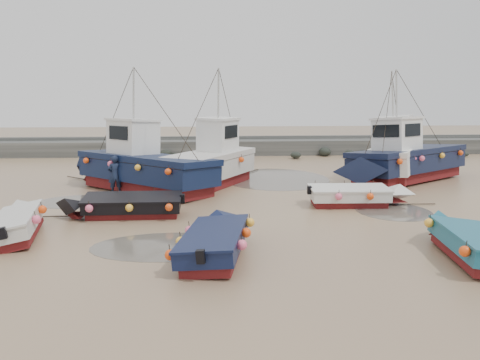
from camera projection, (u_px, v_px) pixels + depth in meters
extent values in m
plane|color=#9B7F5A|center=(257.00, 227.00, 17.33)|extent=(120.00, 120.00, 0.00)
cube|color=#60605C|center=(228.00, 148.00, 38.83)|extent=(60.00, 2.20, 1.20)
cube|color=#60605C|center=(228.00, 138.00, 39.89)|extent=(60.00, 0.60, 0.25)
ellipsoid|color=black|center=(296.00, 155.00, 36.33)|extent=(0.84, 0.86, 0.51)
ellipsoid|color=black|center=(325.00, 152.00, 38.02)|extent=(0.98, 1.07, 0.72)
ellipsoid|color=black|center=(406.00, 154.00, 37.49)|extent=(0.78, 0.90, 0.59)
ellipsoid|color=black|center=(465.00, 154.00, 37.58)|extent=(0.60, 0.70, 0.31)
ellipsoid|color=black|center=(165.00, 153.00, 37.00)|extent=(0.99, 0.80, 0.58)
ellipsoid|color=black|center=(381.00, 154.00, 37.59)|extent=(0.54, 0.46, 0.30)
ellipsoid|color=black|center=(350.00, 154.00, 37.61)|extent=(0.61, 0.47, 0.46)
ellipsoid|color=black|center=(175.00, 155.00, 36.88)|extent=(0.61, 0.53, 0.32)
ellipsoid|color=black|center=(363.00, 153.00, 38.31)|extent=(0.67, 0.55, 0.43)
ellipsoid|color=black|center=(110.00, 155.00, 35.59)|extent=(1.09, 0.88, 0.72)
ellipsoid|color=black|center=(136.00, 156.00, 36.06)|extent=(0.65, 0.60, 0.37)
ellipsoid|color=black|center=(349.00, 154.00, 37.00)|extent=(0.88, 0.64, 0.62)
ellipsoid|color=black|center=(218.00, 156.00, 36.47)|extent=(0.64, 0.62, 0.48)
ellipsoid|color=black|center=(326.00, 154.00, 37.92)|extent=(0.55, 0.45, 0.29)
cylinder|color=#595248|center=(168.00, 246.00, 15.07)|extent=(4.96, 4.96, 0.01)
cylinder|color=#595248|center=(393.00, 211.00, 19.71)|extent=(3.14, 3.14, 0.01)
cylinder|color=#595248|center=(83.00, 201.00, 21.50)|extent=(4.20, 4.20, 0.01)
cylinder|color=#595248|center=(275.00, 178.00, 27.58)|extent=(6.31, 6.31, 0.01)
cube|color=maroon|center=(20.00, 233.00, 15.96)|extent=(1.77, 3.54, 0.30)
cube|color=beige|center=(19.00, 223.00, 15.89)|extent=(2.02, 3.82, 0.45)
pyramid|color=beige|center=(28.00, 197.00, 17.87)|extent=(1.45, 0.96, 0.90)
cube|color=brown|center=(18.00, 218.00, 15.87)|extent=(1.64, 3.21, 0.10)
cube|color=beige|center=(18.00, 216.00, 15.85)|extent=(2.09, 3.92, 0.07)
cube|color=black|center=(7.00, 233.00, 14.06)|extent=(0.25, 0.22, 0.35)
cylinder|color=black|center=(34.00, 215.00, 18.90)|extent=(0.43, 1.97, 0.04)
sphere|color=#FF4D13|center=(41.00, 224.00, 15.40)|extent=(0.30, 0.30, 0.30)
sphere|color=#FF4D13|center=(46.00, 213.00, 16.77)|extent=(0.30, 0.30, 0.30)
sphere|color=#FF4D13|center=(2.00, 211.00, 17.04)|extent=(0.30, 0.30, 0.30)
cube|color=maroon|center=(216.00, 253.00, 13.94)|extent=(2.02, 3.65, 0.30)
cube|color=#0F1736|center=(216.00, 241.00, 13.87)|extent=(2.31, 3.95, 0.45)
pyramid|color=#0F1736|center=(226.00, 209.00, 15.95)|extent=(1.74, 1.01, 0.90)
cube|color=brown|center=(216.00, 236.00, 13.84)|extent=(1.87, 3.31, 0.10)
cube|color=#0F1736|center=(216.00, 233.00, 13.83)|extent=(2.39, 4.04, 0.07)
cube|color=black|center=(203.00, 257.00, 11.95)|extent=(0.25, 0.22, 0.35)
cylinder|color=black|center=(230.00, 228.00, 17.00)|extent=(0.42, 1.97, 0.04)
sphere|color=#FF4D13|center=(172.00, 253.00, 12.52)|extent=(0.30, 0.30, 0.30)
sphere|color=#FF4D13|center=(244.00, 248.00, 12.88)|extent=(0.30, 0.30, 0.30)
sphere|color=#FF4D13|center=(182.00, 240.00, 13.67)|extent=(0.30, 0.30, 0.30)
sphere|color=#FF4D13|center=(248.00, 236.00, 14.03)|extent=(0.30, 0.30, 0.30)
sphere|color=#FF4D13|center=(191.00, 228.00, 14.83)|extent=(0.30, 0.30, 0.30)
sphere|color=#FF4D13|center=(252.00, 225.00, 15.19)|extent=(0.30, 0.30, 0.30)
cube|color=maroon|center=(474.00, 256.00, 13.71)|extent=(1.82, 3.46, 0.30)
cube|color=#185A70|center=(475.00, 243.00, 13.65)|extent=(2.09, 3.74, 0.45)
pyramid|color=#185A70|center=(449.00, 211.00, 15.66)|extent=(1.71, 0.93, 0.90)
cube|color=brown|center=(475.00, 238.00, 13.62)|extent=(1.69, 3.13, 0.10)
cube|color=#185A70|center=(475.00, 235.00, 13.60)|extent=(2.17, 3.82, 0.07)
cylinder|color=black|center=(437.00, 231.00, 16.70)|extent=(0.31, 1.99, 0.04)
sphere|color=#FF4D13|center=(462.00, 255.00, 12.30)|extent=(0.30, 0.30, 0.30)
sphere|color=#FF4D13|center=(426.00, 226.00, 15.07)|extent=(0.30, 0.30, 0.30)
cube|color=maroon|center=(133.00, 213.00, 18.83)|extent=(3.53, 1.28, 0.30)
cube|color=black|center=(133.00, 204.00, 18.77)|extent=(3.79, 1.51, 0.45)
pyramid|color=black|center=(75.00, 193.00, 18.54)|extent=(0.72, 1.50, 0.90)
cube|color=brown|center=(133.00, 200.00, 18.74)|extent=(3.19, 1.21, 0.10)
cube|color=black|center=(133.00, 197.00, 18.72)|extent=(3.88, 1.57, 0.07)
cube|color=black|center=(182.00, 199.00, 18.87)|extent=(0.18, 0.22, 0.35)
cylinder|color=black|center=(53.00, 217.00, 18.64)|extent=(2.00, 0.05, 0.04)
sphere|color=#FF4D13|center=(169.00, 205.00, 18.00)|extent=(0.30, 0.30, 0.30)
sphere|color=#FF4D13|center=(154.00, 196.00, 19.65)|extent=(0.30, 0.30, 0.30)
sphere|color=#FF4D13|center=(129.00, 206.00, 17.90)|extent=(0.30, 0.30, 0.30)
sphere|color=#FF4D13|center=(118.00, 197.00, 19.55)|extent=(0.30, 0.30, 0.30)
sphere|color=#FF4D13|center=(89.00, 207.00, 17.80)|extent=(0.30, 0.30, 0.30)
cube|color=maroon|center=(348.00, 202.00, 20.69)|extent=(3.20, 1.45, 0.30)
cube|color=silver|center=(349.00, 194.00, 20.62)|extent=(3.43, 1.70, 0.45)
pyramid|color=silver|center=(395.00, 184.00, 20.60)|extent=(0.78, 1.58, 0.90)
cube|color=brown|center=(349.00, 190.00, 20.59)|extent=(2.89, 1.36, 0.10)
cube|color=silver|center=(349.00, 188.00, 20.58)|extent=(3.51, 1.76, 0.07)
cube|color=black|center=(309.00, 190.00, 20.54)|extent=(0.19, 0.23, 0.35)
cylinder|color=black|center=(413.00, 204.00, 20.79)|extent=(2.00, 0.13, 0.04)
sphere|color=#FF4D13|center=(315.00, 188.00, 21.45)|extent=(0.30, 0.30, 0.30)
sphere|color=#FF4D13|center=(339.00, 196.00, 19.70)|extent=(0.30, 0.30, 0.30)
sphere|color=#FF4D13|center=(344.00, 188.00, 21.48)|extent=(0.30, 0.30, 0.30)
sphere|color=#FF4D13|center=(370.00, 196.00, 19.74)|extent=(0.30, 0.30, 0.30)
sphere|color=#FF4D13|center=(373.00, 188.00, 21.52)|extent=(0.30, 0.30, 0.30)
cube|color=maroon|center=(147.00, 186.00, 23.78)|extent=(6.84, 6.40, 0.55)
cube|color=#0E1938|center=(146.00, 172.00, 23.65)|extent=(7.49, 7.05, 0.95)
pyramid|color=#0E1938|center=(93.00, 152.00, 26.11)|extent=(2.85, 2.96, 1.40)
cube|color=brown|center=(146.00, 161.00, 23.56)|extent=(7.29, 6.86, 0.08)
cube|color=#0E1938|center=(146.00, 159.00, 23.53)|extent=(7.66, 7.21, 0.30)
cube|color=white|center=(131.00, 138.00, 23.98)|extent=(2.75, 2.73, 1.70)
cube|color=white|center=(131.00, 121.00, 23.82)|extent=(2.97, 2.95, 0.12)
cube|color=black|center=(118.00, 132.00, 24.54)|extent=(1.10, 1.23, 0.68)
cylinder|color=#B7B7B2|center=(129.00, 93.00, 23.58)|extent=(0.10, 0.10, 2.60)
cylinder|color=black|center=(82.00, 179.00, 27.11)|extent=(2.28, 2.02, 0.05)
sphere|color=#FF6188|center=(167.00, 174.00, 20.63)|extent=(0.30, 0.30, 0.30)
sphere|color=#FF6188|center=(195.00, 165.00, 23.53)|extent=(0.30, 0.30, 0.30)
sphere|color=#FF6188|center=(137.00, 170.00, 21.83)|extent=(0.30, 0.30, 0.30)
sphere|color=#FF6188|center=(167.00, 161.00, 24.73)|extent=(0.30, 0.30, 0.30)
sphere|color=#FF6188|center=(109.00, 166.00, 23.03)|extent=(0.30, 0.30, 0.30)
sphere|color=#FF6188|center=(141.00, 158.00, 25.93)|extent=(0.30, 0.30, 0.30)
sphere|color=#FF6188|center=(85.00, 163.00, 24.24)|extent=(0.30, 0.30, 0.30)
cube|color=maroon|center=(209.00, 182.00, 24.96)|extent=(4.71, 6.24, 0.55)
cube|color=beige|center=(209.00, 168.00, 24.83)|extent=(5.23, 6.79, 0.95)
pyramid|color=beige|center=(241.00, 148.00, 28.10)|extent=(2.65, 2.36, 1.40)
cube|color=brown|center=(209.00, 158.00, 24.74)|extent=(5.08, 6.62, 0.08)
cube|color=beige|center=(209.00, 156.00, 24.72)|extent=(5.34, 6.94, 0.30)
cube|color=white|center=(217.00, 136.00, 25.34)|extent=(2.36, 2.52, 1.70)
cube|color=white|center=(217.00, 119.00, 25.18)|extent=(2.55, 2.72, 0.12)
cube|color=black|center=(226.00, 130.00, 26.20)|extent=(1.18, 0.71, 0.68)
cylinder|color=#B7B7B2|center=(217.00, 94.00, 24.94)|extent=(0.10, 0.10, 2.60)
cylinder|color=black|center=(248.00, 173.00, 29.37)|extent=(1.55, 2.62, 0.05)
sphere|color=#FF6188|center=(161.00, 166.00, 23.00)|extent=(0.30, 0.30, 0.30)
sphere|color=#FF6188|center=(218.00, 166.00, 23.08)|extent=(0.30, 0.30, 0.30)
sphere|color=#FF6188|center=(189.00, 160.00, 25.31)|extent=(0.30, 0.30, 0.30)
sphere|color=#FF6188|center=(241.00, 160.00, 25.39)|extent=(0.30, 0.30, 0.30)
sphere|color=#FF6188|center=(213.00, 155.00, 27.61)|extent=(0.30, 0.30, 0.30)
cube|color=maroon|center=(408.00, 176.00, 26.82)|extent=(7.28, 5.95, 0.55)
cube|color=#121932|center=(409.00, 163.00, 26.69)|extent=(7.95, 6.59, 0.95)
pyramid|color=#121932|center=(361.00, 157.00, 23.91)|extent=(2.73, 3.11, 1.40)
cube|color=brown|center=(409.00, 154.00, 26.60)|extent=(7.74, 6.40, 0.08)
cube|color=#121932|center=(409.00, 152.00, 26.58)|extent=(8.12, 6.73, 0.30)
cube|color=white|center=(400.00, 135.00, 25.77)|extent=(2.75, 2.73, 1.70)
cube|color=white|center=(401.00, 119.00, 25.61)|extent=(2.97, 2.95, 0.12)
cube|color=black|center=(389.00, 132.00, 25.11)|extent=(0.96, 1.41, 0.68)
cylinder|color=#B7B7B2|center=(402.00, 94.00, 25.38)|extent=(0.10, 0.10, 2.60)
cylinder|color=black|center=(344.00, 192.00, 23.50)|extent=(2.52, 1.71, 0.05)
sphere|color=#FF6188|center=(462.00, 155.00, 27.30)|extent=(0.30, 0.30, 0.30)
sphere|color=#FF6188|center=(406.00, 152.00, 29.04)|extent=(0.30, 0.30, 0.30)
sphere|color=#FF6188|center=(444.00, 158.00, 26.07)|extent=(0.30, 0.30, 0.30)
sphere|color=#FF6188|center=(386.00, 154.00, 27.81)|extent=(0.30, 0.30, 0.30)
sphere|color=#FF6188|center=(424.00, 161.00, 24.84)|extent=(0.30, 0.30, 0.30)
sphere|color=#FF6188|center=(365.00, 157.00, 26.57)|extent=(0.30, 0.30, 0.30)
sphere|color=#FF6188|center=(401.00, 165.00, 23.60)|extent=(0.30, 0.30, 0.30)
cube|color=maroon|center=(393.00, 175.00, 27.03)|extent=(4.75, 5.88, 0.55)
cube|color=white|center=(394.00, 163.00, 26.90)|extent=(5.29, 6.43, 0.95)
pyramid|color=white|center=(404.00, 145.00, 29.88)|extent=(2.89, 2.53, 1.40)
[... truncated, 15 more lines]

